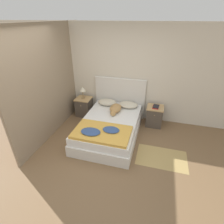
{
  "coord_description": "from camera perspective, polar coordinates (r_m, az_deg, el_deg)",
  "views": [
    {
      "loc": [
        1.12,
        -2.43,
        2.65
      ],
      "look_at": [
        0.1,
        1.23,
        0.55
      ],
      "focal_mm": 28.0,
      "sensor_mm": 36.0,
      "label": 1
    }
  ],
  "objects": [
    {
      "name": "ground_plane",
      "position": [
        3.76,
        -6.73,
        -16.09
      ],
      "size": [
        16.0,
        16.0,
        0.0
      ],
      "primitive_type": "plane",
      "color": "brown"
    },
    {
      "name": "wall_back",
      "position": [
        4.89,
        1.81,
        12.57
      ],
      "size": [
        9.0,
        0.06,
        2.55
      ],
      "color": "beige",
      "rests_on": "ground_plane"
    },
    {
      "name": "wall_side_left",
      "position": [
        4.48,
        -18.99,
        9.47
      ],
      "size": [
        0.06,
        3.1,
        2.55
      ],
      "color": "gray",
      "rests_on": "ground_plane"
    },
    {
      "name": "bed",
      "position": [
        4.34,
        -0.72,
        -5.06
      ],
      "size": [
        1.36,
        2.02,
        0.45
      ],
      "color": "silver",
      "rests_on": "ground_plane"
    },
    {
      "name": "headboard",
      "position": [
        5.03,
        2.55,
        4.93
      ],
      "size": [
        1.44,
        0.06,
        1.17
      ],
      "color": "silver",
      "rests_on": "ground_plane"
    },
    {
      "name": "nightstand_left",
      "position": [
        5.27,
        -9.1,
        1.75
      ],
      "size": [
        0.44,
        0.43,
        0.55
      ],
      "color": "#4C4238",
      "rests_on": "ground_plane"
    },
    {
      "name": "nightstand_right",
      "position": [
        4.86,
        13.66,
        -1.26
      ],
      "size": [
        0.44,
        0.43,
        0.55
      ],
      "color": "#4C4238",
      "rests_on": "ground_plane"
    },
    {
      "name": "pillow_left",
      "position": [
        4.91,
        -1.57,
        3.23
      ],
      "size": [
        0.52,
        0.37,
        0.14
      ],
      "color": "beige",
      "rests_on": "bed"
    },
    {
      "name": "pillow_right",
      "position": [
        4.79,
        5.3,
        2.38
      ],
      "size": [
        0.52,
        0.37,
        0.14
      ],
      "color": "beige",
      "rests_on": "bed"
    },
    {
      "name": "quilt",
      "position": [
        3.73,
        -3.48,
        -6.53
      ],
      "size": [
        1.2,
        0.73,
        0.11
      ],
      "color": "gold",
      "rests_on": "bed"
    },
    {
      "name": "dog",
      "position": [
        4.53,
        1.1,
        1.09
      ],
      "size": [
        0.29,
        0.64,
        0.17
      ],
      "color": "tan",
      "rests_on": "bed"
    },
    {
      "name": "book_stack",
      "position": [
        4.7,
        14.12,
        1.7
      ],
      "size": [
        0.17,
        0.23,
        0.04
      ],
      "color": "#AD2D28",
      "rests_on": "nightstand_right"
    },
    {
      "name": "table_lamp",
      "position": [
        5.05,
        -9.58,
        7.17
      ],
      "size": [
        0.17,
        0.17,
        0.35
      ],
      "color": "#9E7A4C",
      "rests_on": "nightstand_left"
    },
    {
      "name": "rug",
      "position": [
        3.98,
        15.86,
        -14.13
      ],
      "size": [
        1.05,
        0.67,
        0.0
      ],
      "color": "tan",
      "rests_on": "ground_plane"
    }
  ]
}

